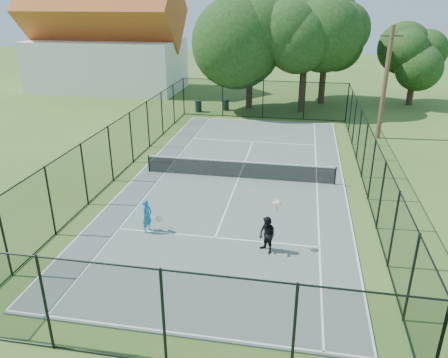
% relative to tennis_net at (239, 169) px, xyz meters
% --- Properties ---
extents(ground, '(120.00, 120.00, 0.00)m').
position_rel_tennis_net_xyz_m(ground, '(0.00, 0.00, -0.58)').
color(ground, '#3C5E20').
extents(tennis_court, '(11.00, 24.00, 0.06)m').
position_rel_tennis_net_xyz_m(tennis_court, '(0.00, 0.00, -0.55)').
color(tennis_court, slate).
rests_on(tennis_court, ground).
extents(tennis_net, '(10.08, 0.08, 0.95)m').
position_rel_tennis_net_xyz_m(tennis_net, '(0.00, 0.00, 0.00)').
color(tennis_net, black).
rests_on(tennis_net, tennis_court).
extents(fence, '(13.10, 26.10, 3.00)m').
position_rel_tennis_net_xyz_m(fence, '(0.00, 0.00, 0.92)').
color(fence, black).
rests_on(fence, ground).
extents(tree_near_left, '(7.43, 7.43, 9.69)m').
position_rel_tennis_net_xyz_m(tree_near_left, '(-1.51, 16.26, 5.38)').
color(tree_near_left, '#332114').
rests_on(tree_near_left, ground).
extents(tree_near_mid, '(7.32, 7.32, 9.58)m').
position_rel_tennis_net_xyz_m(tree_near_mid, '(3.01, 15.84, 5.32)').
color(tree_near_mid, '#332114').
rests_on(tree_near_mid, ground).
extents(tree_near_right, '(6.44, 6.44, 8.88)m').
position_rel_tennis_net_xyz_m(tree_near_right, '(4.75, 19.24, 5.07)').
color(tree_near_right, '#332114').
rests_on(tree_near_right, ground).
extents(tree_far_right, '(4.61, 4.61, 6.09)m').
position_rel_tennis_net_xyz_m(tree_far_right, '(12.60, 20.12, 3.19)').
color(tree_far_right, '#332114').
rests_on(tree_far_right, ground).
extents(building, '(15.30, 8.15, 11.87)m').
position_rel_tennis_net_xyz_m(building, '(-17.00, 22.00, 4.35)').
color(building, silver).
rests_on(building, ground).
extents(trash_bin_left, '(0.58, 0.58, 0.95)m').
position_rel_tennis_net_xyz_m(trash_bin_left, '(-5.53, 14.08, -0.10)').
color(trash_bin_left, black).
rests_on(trash_bin_left, ground).
extents(trash_bin_right, '(0.58, 0.58, 0.89)m').
position_rel_tennis_net_xyz_m(trash_bin_right, '(-3.36, 15.06, -0.13)').
color(trash_bin_right, black).
rests_on(trash_bin_right, ground).
extents(utility_pole, '(1.40, 0.30, 7.40)m').
position_rel_tennis_net_xyz_m(utility_pole, '(8.37, 9.00, 3.19)').
color(utility_pole, '#4C3823').
rests_on(utility_pole, ground).
extents(player_blue, '(0.82, 0.60, 1.44)m').
position_rel_tennis_net_xyz_m(player_blue, '(-2.82, -6.38, 0.20)').
color(player_blue, '#1675BC').
rests_on(player_blue, tennis_court).
extents(player_black, '(0.91, 0.93, 2.02)m').
position_rel_tennis_net_xyz_m(player_black, '(2.12, -7.09, 0.21)').
color(player_black, black).
rests_on(player_black, tennis_court).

